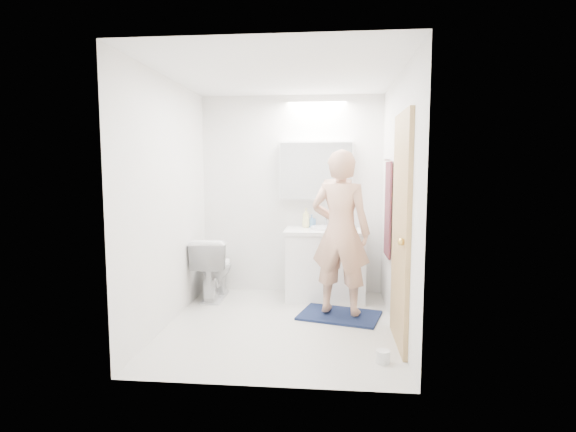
# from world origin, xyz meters

# --- Properties ---
(floor) EXTENTS (2.50, 2.50, 0.00)m
(floor) POSITION_xyz_m (0.00, 0.00, 0.00)
(floor) COLOR silver
(floor) RESTS_ON ground
(ceiling) EXTENTS (2.50, 2.50, 0.00)m
(ceiling) POSITION_xyz_m (0.00, 0.00, 2.40)
(ceiling) COLOR white
(ceiling) RESTS_ON floor
(wall_back) EXTENTS (2.50, 0.00, 2.50)m
(wall_back) POSITION_xyz_m (0.00, 1.25, 1.20)
(wall_back) COLOR white
(wall_back) RESTS_ON floor
(wall_front) EXTENTS (2.50, 0.00, 2.50)m
(wall_front) POSITION_xyz_m (0.00, -1.25, 1.20)
(wall_front) COLOR white
(wall_front) RESTS_ON floor
(wall_left) EXTENTS (0.00, 2.50, 2.50)m
(wall_left) POSITION_xyz_m (-1.10, 0.00, 1.20)
(wall_left) COLOR white
(wall_left) RESTS_ON floor
(wall_right) EXTENTS (0.00, 2.50, 2.50)m
(wall_right) POSITION_xyz_m (1.10, 0.00, 1.20)
(wall_right) COLOR white
(wall_right) RESTS_ON floor
(vanity_cabinet) EXTENTS (0.90, 0.55, 0.78)m
(vanity_cabinet) POSITION_xyz_m (0.42, 0.96, 0.39)
(vanity_cabinet) COLOR white
(vanity_cabinet) RESTS_ON floor
(countertop) EXTENTS (0.95, 0.58, 0.04)m
(countertop) POSITION_xyz_m (0.42, 0.96, 0.80)
(countertop) COLOR white
(countertop) RESTS_ON vanity_cabinet
(sink_basin) EXTENTS (0.36, 0.36, 0.03)m
(sink_basin) POSITION_xyz_m (0.42, 0.99, 0.84)
(sink_basin) COLOR silver
(sink_basin) RESTS_ON countertop
(faucet) EXTENTS (0.02, 0.02, 0.16)m
(faucet) POSITION_xyz_m (0.42, 1.19, 0.90)
(faucet) COLOR silver
(faucet) RESTS_ON countertop
(medicine_cabinet) EXTENTS (0.88, 0.14, 0.70)m
(medicine_cabinet) POSITION_xyz_m (0.30, 1.18, 1.50)
(medicine_cabinet) COLOR white
(medicine_cabinet) RESTS_ON wall_back
(mirror_panel) EXTENTS (0.84, 0.01, 0.66)m
(mirror_panel) POSITION_xyz_m (0.30, 1.10, 1.50)
(mirror_panel) COLOR silver
(mirror_panel) RESTS_ON medicine_cabinet
(toilet) EXTENTS (0.42, 0.72, 0.73)m
(toilet) POSITION_xyz_m (-0.89, 0.85, 0.36)
(toilet) COLOR white
(toilet) RESTS_ON floor
(bath_rug) EXTENTS (0.92, 0.74, 0.02)m
(bath_rug) POSITION_xyz_m (0.58, 0.31, 0.01)
(bath_rug) COLOR #141D41
(bath_rug) RESTS_ON floor
(person) EXTENTS (0.69, 0.54, 1.67)m
(person) POSITION_xyz_m (0.58, 0.31, 0.88)
(person) COLOR tan
(person) RESTS_ON bath_rug
(door) EXTENTS (0.04, 0.80, 2.00)m
(door) POSITION_xyz_m (1.08, -0.35, 1.00)
(door) COLOR tan
(door) RESTS_ON wall_right
(door_knob) EXTENTS (0.06, 0.06, 0.06)m
(door_knob) POSITION_xyz_m (1.04, -0.65, 0.95)
(door_knob) COLOR gold
(door_knob) RESTS_ON door
(towel) EXTENTS (0.02, 0.42, 1.00)m
(towel) POSITION_xyz_m (1.08, 0.55, 1.10)
(towel) COLOR #13143C
(towel) RESTS_ON wall_right
(towel_hook) EXTENTS (0.07, 0.02, 0.02)m
(towel_hook) POSITION_xyz_m (1.07, 0.55, 1.62)
(towel_hook) COLOR silver
(towel_hook) RESTS_ON wall_right
(soap_bottle_a) EXTENTS (0.12, 0.12, 0.24)m
(soap_bottle_a) POSITION_xyz_m (0.18, 1.11, 0.94)
(soap_bottle_a) COLOR beige
(soap_bottle_a) RESTS_ON countertop
(soap_bottle_b) EXTENTS (0.10, 0.10, 0.15)m
(soap_bottle_b) POSITION_xyz_m (0.25, 1.15, 0.90)
(soap_bottle_b) COLOR #5C93C7
(soap_bottle_b) RESTS_ON countertop
(toothbrush_cup) EXTENTS (0.11, 0.11, 0.09)m
(toothbrush_cup) POSITION_xyz_m (0.70, 1.12, 0.87)
(toothbrush_cup) COLOR #3E5FBB
(toothbrush_cup) RESTS_ON countertop
(toilet_paper_roll) EXTENTS (0.11, 0.11, 0.10)m
(toilet_paper_roll) POSITION_xyz_m (0.90, -0.77, 0.05)
(toilet_paper_roll) COLOR silver
(toilet_paper_roll) RESTS_ON floor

